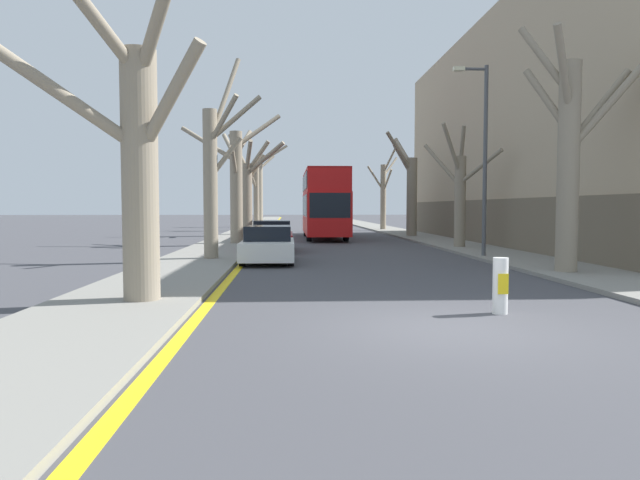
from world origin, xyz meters
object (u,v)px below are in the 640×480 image
at_px(street_tree_left_0, 135,154).
at_px(street_tree_left_3, 248,189).
at_px(lamp_post, 483,151).
at_px(street_tree_left_1, 213,174).
at_px(street_tree_right_3, 384,193).
at_px(street_tree_right_2, 410,190).
at_px(double_decker_bus, 324,201).
at_px(street_tree_right_0, 569,153).
at_px(street_tree_right_1, 460,193).
at_px(traffic_bollard, 500,286).
at_px(street_tree_left_4, 255,192).
at_px(street_tree_left_2, 236,179).
at_px(parked_car_1, 272,237).
at_px(parked_car_0, 268,245).
at_px(street_tree_left_5, 260,188).

distance_m(street_tree_left_0, street_tree_left_3, 29.30).
bearing_deg(street_tree_left_0, lamp_post, 44.15).
xyz_separation_m(street_tree_left_1, street_tree_right_3, (11.19, 28.33, 0.04)).
relative_size(street_tree_right_2, lamp_post, 0.93).
bearing_deg(double_decker_bus, street_tree_right_0, -73.85).
xyz_separation_m(street_tree_right_1, traffic_bollard, (-4.29, -16.84, -2.20)).
bearing_deg(street_tree_left_4, street_tree_left_3, -89.73).
xyz_separation_m(street_tree_left_2, lamp_post, (10.50, -8.82, 0.66)).
relative_size(parked_car_1, lamp_post, 0.59).
height_order(street_tree_left_3, street_tree_left_4, street_tree_left_3).
xyz_separation_m(parked_car_1, traffic_bollard, (4.80, -15.83, -0.14)).
relative_size(street_tree_left_0, parked_car_0, 1.66).
bearing_deg(street_tree_right_3, traffic_bollard, -96.27).
bearing_deg(street_tree_right_2, traffic_bollard, -98.59).
relative_size(street_tree_left_4, street_tree_right_3, 0.92).
relative_size(street_tree_right_0, double_decker_bus, 0.72).
relative_size(street_tree_left_4, street_tree_right_2, 0.97).
xyz_separation_m(street_tree_right_3, traffic_bollard, (-4.33, -39.43, -2.80)).
distance_m(street_tree_right_2, traffic_bollard, 28.38).
relative_size(street_tree_right_1, double_decker_bus, 0.57).
height_order(street_tree_left_0, double_decker_bus, street_tree_left_0).
relative_size(street_tree_left_4, parked_car_1, 1.53).
distance_m(street_tree_left_2, street_tree_left_3, 10.05).
relative_size(street_tree_right_1, parked_car_1, 1.34).
relative_size(street_tree_left_2, parked_car_0, 1.71).
height_order(street_tree_left_1, street_tree_right_0, street_tree_left_1).
height_order(street_tree_right_3, traffic_bollard, street_tree_right_3).
height_order(street_tree_right_2, lamp_post, lamp_post).
bearing_deg(double_decker_bus, street_tree_left_2, -129.61).
xyz_separation_m(street_tree_left_0, street_tree_left_1, (0.28, 9.91, 0.18)).
relative_size(street_tree_left_3, double_decker_bus, 0.69).
bearing_deg(street_tree_left_0, street_tree_right_1, 53.86).
bearing_deg(parked_car_0, street_tree_right_1, 35.07).
distance_m(street_tree_left_0, street_tree_left_5, 47.79).
xyz_separation_m(street_tree_left_0, street_tree_right_1, (11.43, 15.65, -0.38)).
bearing_deg(street_tree_left_3, traffic_bollard, -77.17).
bearing_deg(street_tree_left_1, lamp_post, 2.86).
bearing_deg(parked_car_1, lamp_post, -26.56).
bearing_deg(traffic_bollard, parked_car_1, 106.89).
xyz_separation_m(street_tree_right_0, street_tree_right_2, (-0.06, 21.96, -0.43)).
bearing_deg(street_tree_left_2, street_tree_right_1, -17.85).
bearing_deg(parked_car_1, street_tree_right_1, 6.37).
bearing_deg(street_tree_right_3, street_tree_left_1, -111.55).
xyz_separation_m(street_tree_left_3, parked_car_0, (2.14, -20.03, -2.68)).
height_order(street_tree_left_1, parked_car_1, street_tree_left_1).
distance_m(street_tree_left_1, street_tree_right_1, 12.56).
bearing_deg(lamp_post, street_tree_left_0, -135.85).
xyz_separation_m(parked_car_1, lamp_post, (8.41, -4.20, 3.57)).
xyz_separation_m(street_tree_left_2, parked_car_1, (2.09, -4.62, -2.91)).
bearing_deg(street_tree_left_4, street_tree_left_0, -90.23).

